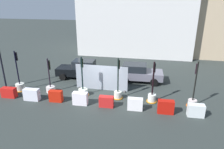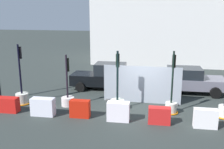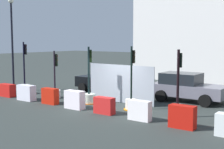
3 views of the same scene
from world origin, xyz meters
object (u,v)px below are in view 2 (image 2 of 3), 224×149
(traffic_light_0, at_px, (22,95))
(car_grey_saloon, at_px, (190,80))
(car_black_sedan, at_px, (105,76))
(construction_barrier_3, at_px, (118,111))
(traffic_light_1, at_px, (68,97))
(traffic_light_2, at_px, (117,101))
(construction_barrier_5, at_px, (205,118))
(construction_barrier_4, at_px, (159,116))
(construction_barrier_1, at_px, (43,107))
(construction_barrier_2, at_px, (80,109))
(traffic_light_3, at_px, (171,103))
(construction_barrier_0, at_px, (8,105))

(traffic_light_0, xyz_separation_m, car_grey_saloon, (9.33, 4.02, 0.31))
(traffic_light_0, distance_m, car_black_sedan, 5.39)
(traffic_light_0, distance_m, construction_barrier_3, 5.82)
(traffic_light_1, xyz_separation_m, traffic_light_2, (2.76, -0.04, -0.04))
(construction_barrier_5, relative_size, car_grey_saloon, 0.25)
(construction_barrier_4, height_order, car_black_sedan, car_black_sedan)
(construction_barrier_1, relative_size, construction_barrier_2, 1.19)
(traffic_light_0, xyz_separation_m, traffic_light_3, (8.12, 0.23, 0.03))
(car_black_sedan, bearing_deg, traffic_light_0, -135.82)
(traffic_light_3, relative_size, construction_barrier_5, 3.08)
(traffic_light_0, bearing_deg, construction_barrier_4, -9.18)
(construction_barrier_0, relative_size, construction_barrier_5, 1.09)
(traffic_light_1, height_order, car_black_sedan, traffic_light_1)
(construction_barrier_2, height_order, car_black_sedan, car_black_sedan)
(traffic_light_2, relative_size, construction_barrier_3, 2.93)
(traffic_light_0, distance_m, traffic_light_3, 8.12)
(car_black_sedan, bearing_deg, traffic_light_1, -109.37)
(traffic_light_2, height_order, traffic_light_3, traffic_light_3)
(construction_barrier_0, bearing_deg, construction_barrier_3, 0.14)
(traffic_light_1, bearing_deg, construction_barrier_5, -11.93)
(traffic_light_1, relative_size, construction_barrier_4, 2.78)
(construction_barrier_1, relative_size, car_grey_saloon, 0.28)
(construction_barrier_5, height_order, car_black_sedan, car_black_sedan)
(construction_barrier_3, bearing_deg, construction_barrier_0, -179.86)
(traffic_light_0, distance_m, traffic_light_1, 2.62)
(construction_barrier_5, xyz_separation_m, car_grey_saloon, (-0.23, 5.28, 0.37))
(construction_barrier_0, distance_m, construction_barrier_5, 9.62)
(construction_barrier_1, bearing_deg, construction_barrier_4, 1.30)
(car_grey_saloon, bearing_deg, traffic_light_2, -135.76)
(traffic_light_3, bearing_deg, construction_barrier_2, -161.66)
(traffic_light_1, distance_m, construction_barrier_3, 3.40)
(car_grey_saloon, bearing_deg, construction_barrier_3, -124.60)
(construction_barrier_1, bearing_deg, construction_barrier_5, 0.70)
(construction_barrier_2, xyz_separation_m, construction_barrier_4, (3.79, -0.01, -0.04))
(traffic_light_1, relative_size, traffic_light_3, 0.89)
(construction_barrier_1, bearing_deg, traffic_light_2, 23.76)
(construction_barrier_1, relative_size, construction_barrier_4, 1.15)
(construction_barrier_3, bearing_deg, car_grey_saloon, 55.40)
(traffic_light_0, xyz_separation_m, construction_barrier_5, (9.56, -1.26, -0.06))
(construction_barrier_0, bearing_deg, car_black_sedan, 52.12)
(construction_barrier_2, bearing_deg, construction_barrier_4, -0.14)
(construction_barrier_4, height_order, car_grey_saloon, car_grey_saloon)
(car_grey_saloon, bearing_deg, construction_barrier_2, -136.66)
(traffic_light_2, xyz_separation_m, construction_barrier_2, (-1.59, -1.38, -0.04))
(traffic_light_0, xyz_separation_m, construction_barrier_4, (7.57, -1.22, -0.10))
(traffic_light_0, relative_size, construction_barrier_1, 2.85)
(traffic_light_3, distance_m, construction_barrier_4, 1.55)
(construction_barrier_0, relative_size, construction_barrier_2, 1.14)
(traffic_light_2, relative_size, traffic_light_3, 0.98)
(construction_barrier_1, height_order, construction_barrier_5, construction_barrier_1)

